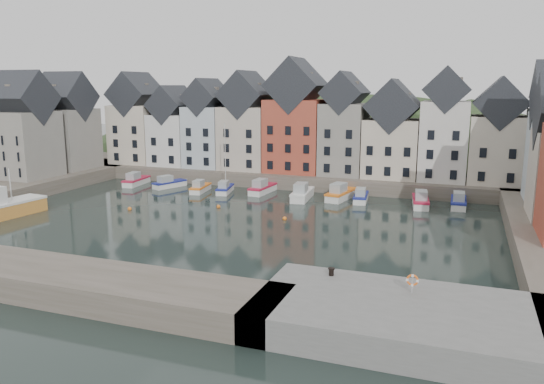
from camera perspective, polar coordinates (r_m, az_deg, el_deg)
The scene contains 19 objects.
ground at distance 59.84m, azimuth -5.65°, elevation -3.63°, with size 260.00×260.00×0.00m, color black.
far_quay at distance 87.01m, azimuth 2.92°, elevation 1.81°, with size 90.00×16.00×2.00m, color #534D40.
near_quay at distance 35.25m, azimuth 13.31°, elevation -13.11°, with size 18.00×10.00×2.00m, color #60605E.
hillside at distance 115.83m, azimuth 6.67°, elevation -5.46°, with size 153.60×70.40×64.00m.
far_terrace at distance 83.24m, azimuth 4.69°, elevation 6.82°, with size 72.37×8.16×17.78m.
left_terrace at distance 89.94m, azimuth -23.08°, elevation 6.29°, with size 7.65×17.00×15.69m.
mooring_buoys at distance 66.16m, azimuth -6.78°, elevation -2.06°, with size 20.50×5.50×0.50m.
boat_a at distance 86.41m, azimuth -14.44°, elevation 1.19°, with size 2.49×6.23×2.33m.
boat_b at distance 83.13m, azimuth -11.05°, elevation 0.91°, with size 3.56×5.81×2.13m.
boat_c at distance 78.90m, azimuth -7.74°, elevation 0.45°, with size 2.44×5.58×2.07m.
boat_d at distance 77.80m, azimuth -5.10°, elevation 0.39°, with size 2.81×5.62×10.29m.
boat_e at distance 77.29m, azimuth -1.07°, elevation 0.40°, with size 2.39×6.39×2.41m.
boat_f at distance 73.16m, azimuth 3.25°, elevation -0.19°, with size 2.73×7.03×2.64m.
boat_g at distance 73.62m, azimuth 7.38°, elevation -0.20°, with size 3.22×7.09×2.62m.
boat_h at distance 72.73m, azimuth 9.53°, elevation -0.52°, with size 2.34×5.74×2.14m.
boat_i at distance 71.44m, azimuth 15.70°, elevation -0.93°, with size 2.73×6.56×2.44m.
boat_j at distance 72.42m, azimuth 19.42°, elevation -1.02°, with size 1.98×6.11×2.34m.
mooring_bollard at distance 38.77m, azimuth 6.41°, elevation -8.48°, with size 0.48×0.48×0.56m.
life_ring_post at distance 36.44m, azimuth 14.87°, elevation -9.20°, with size 0.80×0.17×1.30m.
Camera 1 is at (25.29, -51.99, 15.42)m, focal length 35.00 mm.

